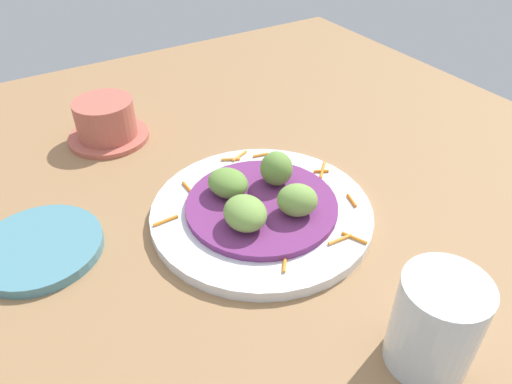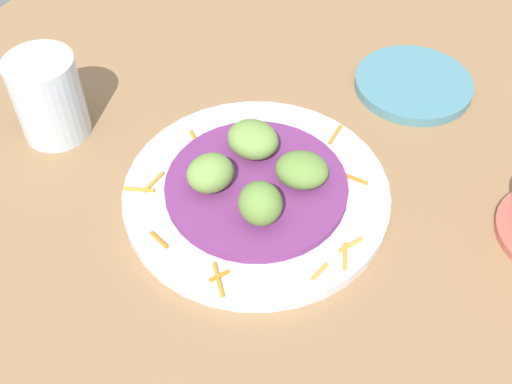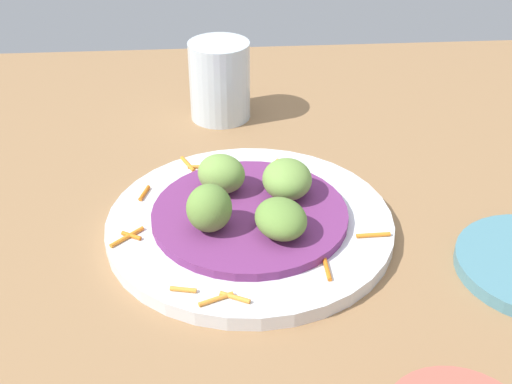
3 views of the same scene
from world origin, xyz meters
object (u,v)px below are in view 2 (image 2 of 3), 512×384
guac_scoop_center (302,170)px  side_plate_small (413,84)px  guac_scoop_left (260,203)px  guac_scoop_right (253,139)px  guac_scoop_back (210,173)px  main_plate (256,193)px  water_glass (48,97)px

guac_scoop_center → side_plate_small: guac_scoop_center is taller
guac_scoop_left → side_plate_small: size_ratio=0.31×
guac_scoop_right → guac_scoop_back: 6.55cm
main_plate → guac_scoop_center: (3.86, 2.57, 3.21)cm
main_plate → guac_scoop_left: (2.57, -3.86, 3.83)cm
guac_scoop_back → water_glass: 21.35cm
guac_scoop_back → guac_scoop_center: bearing=33.7°
guac_scoop_back → side_plate_small: size_ratio=0.34×
water_glass → guac_scoop_center: bearing=9.2°
guac_scoop_center → guac_scoop_right: 6.56cm
guac_scoop_left → side_plate_small: bearing=79.1°
guac_scoop_left → guac_scoop_right: guac_scoop_left is taller
guac_scoop_center → side_plate_small: size_ratio=0.38×
main_plate → side_plate_small: bearing=72.1°
main_plate → guac_scoop_right: guac_scoop_right is taller
guac_scoop_center → guac_scoop_back: bearing=-146.3°
guac_scoop_center → side_plate_small: 23.36cm
guac_scoop_left → guac_scoop_back: size_ratio=0.92×
main_plate → side_plate_small: size_ratio=1.93×
guac_scoop_back → guac_scoop_right: bearing=78.7°
guac_scoop_right → guac_scoop_back: guac_scoop_back is taller
side_plate_small → guac_scoop_center: bearing=-100.8°
guac_scoop_right → guac_scoop_back: size_ratio=1.15×
guac_scoop_right → main_plate: bearing=-56.3°
side_plate_small → guac_scoop_right: bearing=-116.6°
water_glass → guac_scoop_back: bearing=-1.2°
guac_scoop_left → guac_scoop_right: (-5.14, 7.71, -0.44)cm
main_plate → guac_scoop_left: 6.01cm
guac_scoop_left → guac_scoop_right: 9.28cm
guac_scoop_right → water_glass: bearing=-165.2°
main_plate → water_glass: (-25.19, -2.12, 4.25)cm
main_plate → water_glass: 25.63cm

